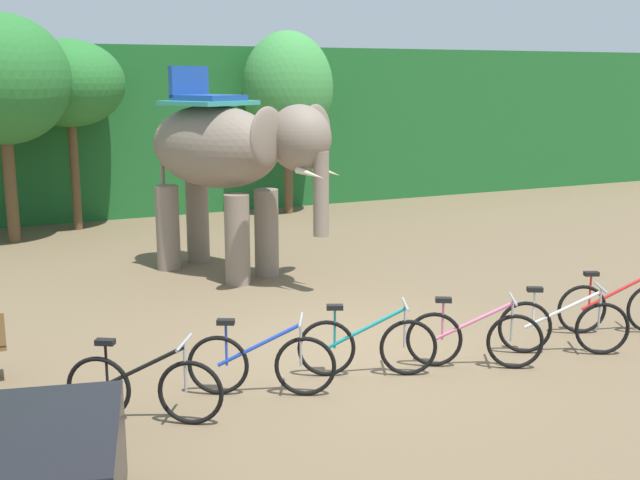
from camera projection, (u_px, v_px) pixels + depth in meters
ground_plane at (349, 348)px, 10.52m from camera, size 80.00×80.00×0.00m
foliage_hedge at (131, 126)px, 22.62m from camera, size 36.00×6.00×4.37m
tree_center at (2, 80)px, 16.53m from camera, size 2.88×2.88×4.93m
tree_left at (69, 84)px, 18.00m from camera, size 2.55×2.55×4.45m
tree_right at (288, 88)px, 20.28m from camera, size 2.37×2.37×4.76m
elephant at (228, 156)px, 13.95m from camera, size 3.11×4.11×3.78m
bike_black at (144, 388)px, 8.20m from camera, size 1.49×0.93×0.92m
bike_blue at (261, 363)px, 8.90m from camera, size 1.55×0.84×0.92m
bike_teal at (367, 346)px, 9.48m from camera, size 1.59×0.78×0.92m
bike_pink at (474, 338)px, 9.75m from camera, size 1.52×0.89×0.92m
bike_white at (563, 326)px, 10.23m from camera, size 1.54×0.87×0.92m
bike_red at (616, 307)px, 11.08m from camera, size 1.60×0.76×0.92m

